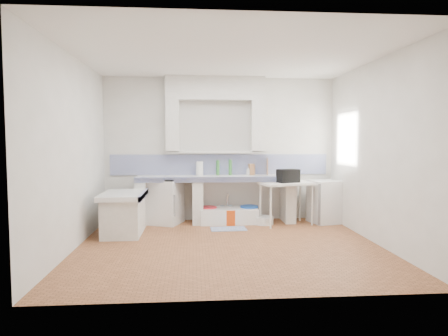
{
  "coord_description": "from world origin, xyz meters",
  "views": [
    {
      "loc": [
        -0.53,
        -5.79,
        1.58
      ],
      "look_at": [
        0.0,
        1.0,
        1.1
      ],
      "focal_mm": 31.71,
      "sensor_mm": 36.0,
      "label": 1
    }
  ],
  "objects": [
    {
      "name": "alcove_mass",
      "position": [
        -0.1,
        1.88,
        2.58
      ],
      "size": [
        1.9,
        0.25,
        0.45
      ],
      "primitive_type": "cube",
      "color": "white",
      "rests_on": "ground"
    },
    {
      "name": "peninsula_top",
      "position": [
        -1.7,
        0.9,
        0.66
      ],
      "size": [
        0.7,
        1.1,
        0.08
      ],
      "primitive_type": "cube",
      "color": "white",
      "rests_on": "ground"
    },
    {
      "name": "water_bottle_a",
      "position": [
        0.03,
        1.85,
        0.15
      ],
      "size": [
        0.08,
        0.08,
        0.31
      ],
      "primitive_type": "cylinder",
      "rotation": [
        0.0,
        0.0,
        0.03
      ],
      "color": "silver",
      "rests_on": "ground"
    },
    {
      "name": "black_bag",
      "position": [
        1.22,
        1.38,
        0.92
      ],
      "size": [
        0.44,
        0.34,
        0.25
      ],
      "primitive_type": "cube",
      "rotation": [
        0.0,
        0.0,
        0.35
      ],
      "color": "black",
      "rests_on": "side_table"
    },
    {
      "name": "side_table",
      "position": [
        1.2,
        1.42,
        0.4
      ],
      "size": [
        1.07,
        0.77,
        0.04
      ],
      "primitive_type": "cube",
      "rotation": [
        0.0,
        0.0,
        0.27
      ],
      "color": "white",
      "rests_on": "ground"
    },
    {
      "name": "counter_pier_mid",
      "position": [
        -0.45,
        1.7,
        0.41
      ],
      "size": [
        0.2,
        0.55,
        0.82
      ],
      "primitive_type": "cube",
      "color": "white",
      "rests_on": "ground"
    },
    {
      "name": "sink",
      "position": [
        0.13,
        1.69,
        0.13
      ],
      "size": [
        1.1,
        0.62,
        0.26
      ],
      "primitive_type": "cube",
      "rotation": [
        0.0,
        0.0,
        0.03
      ],
      "color": "white",
      "rests_on": "ground"
    },
    {
      "name": "floor",
      "position": [
        0.0,
        0.0,
        0.0
      ],
      "size": [
        4.5,
        4.5,
        0.0
      ],
      "primitive_type": "plane",
      "color": "#9A5C36",
      "rests_on": "ground"
    },
    {
      "name": "wall_right",
      "position": [
        2.25,
        0.0,
        1.4
      ],
      "size": [
        0.0,
        4.5,
        4.5
      ],
      "primitive_type": "plane",
      "rotation": [
        1.57,
        0.0,
        -1.57
      ],
      "color": "white",
      "rests_on": "ground"
    },
    {
      "name": "cutting_board",
      "position": [
        0.92,
        1.85,
        1.06
      ],
      "size": [
        0.06,
        0.24,
        0.32
      ],
      "primitive_type": "cube",
      "rotation": [
        0.0,
        0.0,
        -0.17
      ],
      "color": "#99633D",
      "rests_on": "counter_slab"
    },
    {
      "name": "knife_block",
      "position": [
        0.6,
        1.85,
        1.01
      ],
      "size": [
        0.13,
        0.12,
        0.22
      ],
      "primitive_type": "cube",
      "rotation": [
        0.0,
        0.0,
        0.32
      ],
      "color": "#99633D",
      "rests_on": "counter_slab"
    },
    {
      "name": "wall_front",
      "position": [
        0.0,
        -2.0,
        1.4
      ],
      "size": [
        4.5,
        0.0,
        4.5
      ],
      "primitive_type": "plane",
      "rotation": [
        -1.57,
        0.0,
        0.0
      ],
      "color": "white",
      "rests_on": "ground"
    },
    {
      "name": "stove",
      "position": [
        -1.07,
        1.7,
        0.42
      ],
      "size": [
        0.75,
        0.74,
        0.83
      ],
      "primitive_type": "cube",
      "rotation": [
        0.0,
        0.0,
        -0.36
      ],
      "color": "white",
      "rests_on": "ground"
    },
    {
      "name": "peninsula_lip",
      "position": [
        -1.37,
        0.9,
        0.66
      ],
      "size": [
        0.04,
        1.1,
        0.1
      ],
      "primitive_type": "cube",
      "color": "navy",
      "rests_on": "ground"
    },
    {
      "name": "paper_towel",
      "position": [
        -0.41,
        1.85,
        1.03
      ],
      "size": [
        0.15,
        0.15,
        0.27
      ],
      "primitive_type": "cylinder",
      "rotation": [
        0.0,
        0.0,
        0.15
      ],
      "color": "white",
      "rests_on": "counter_slab"
    },
    {
      "name": "lace_valance",
      "position": [
        2.28,
        1.2,
        1.98
      ],
      "size": [
        0.01,
        0.84,
        0.24
      ],
      "primitive_type": "cube",
      "color": "white",
      "rests_on": "ground"
    },
    {
      "name": "green_bottle_a",
      "position": [
        -0.05,
        1.85,
        1.05
      ],
      "size": [
        0.07,
        0.07,
        0.29
      ],
      "primitive_type": "cylinder",
      "rotation": [
        0.0,
        0.0,
        -0.12
      ],
      "color": "#347633",
      "rests_on": "counter_slab"
    },
    {
      "name": "backsplash",
      "position": [
        0.0,
        1.99,
        1.1
      ],
      "size": [
        4.27,
        0.03,
        0.4
      ],
      "primitive_type": "cube",
      "color": "navy",
      "rests_on": "ground"
    },
    {
      "name": "bucket_blue",
      "position": [
        0.54,
        1.66,
        0.16
      ],
      "size": [
        0.43,
        0.43,
        0.32
      ],
      "primitive_type": "cylinder",
      "rotation": [
        0.0,
        0.0,
        0.28
      ],
      "color": "#184CAF",
      "rests_on": "ground"
    },
    {
      "name": "counter_pier_left",
      "position": [
        -1.5,
        1.7,
        0.41
      ],
      "size": [
        0.2,
        0.55,
        0.82
      ],
      "primitive_type": "cube",
      "color": "white",
      "rests_on": "ground"
    },
    {
      "name": "water_bottle_b",
      "position": [
        0.18,
        1.85,
        0.16
      ],
      "size": [
        0.1,
        0.1,
        0.31
      ],
      "primitive_type": "cylinder",
      "rotation": [
        0.0,
        0.0,
        0.3
      ],
      "color": "silver",
      "rests_on": "ground"
    },
    {
      "name": "green_bottle_b",
      "position": [
        0.19,
        1.85,
        1.05
      ],
      "size": [
        0.08,
        0.08,
        0.3
      ],
      "primitive_type": "cylinder",
      "rotation": [
        0.0,
        0.0,
        -0.28
      ],
      "color": "#347633",
      "rests_on": "counter_slab"
    },
    {
      "name": "wall_left",
      "position": [
        -2.25,
        0.0,
        1.4
      ],
      "size": [
        0.0,
        4.5,
        4.5
      ],
      "primitive_type": "plane",
      "rotation": [
        1.57,
        0.0,
        1.57
      ],
      "color": "white",
      "rests_on": "ground"
    },
    {
      "name": "rug",
      "position": [
        0.09,
        1.12,
        0.01
      ],
      "size": [
        0.64,
        0.38,
        0.01
      ],
      "primitive_type": "cube",
      "rotation": [
        0.0,
        0.0,
        0.04
      ],
      "color": "#365795",
      "rests_on": "ground"
    },
    {
      "name": "fridge",
      "position": [
        1.99,
        1.54,
        0.41
      ],
      "size": [
        0.64,
        0.64,
        0.81
      ],
      "primitive_type": "cube",
      "rotation": [
        0.0,
        0.0,
        0.25
      ],
      "color": "white",
      "rests_on": "ground"
    },
    {
      "name": "wall_back",
      "position": [
        0.0,
        2.0,
        1.4
      ],
      "size": [
        4.5,
        0.0,
        4.5
      ],
      "primitive_type": "plane",
      "rotation": [
        1.57,
        0.0,
        0.0
      ],
      "color": "white",
      "rests_on": "ground"
    },
    {
      "name": "bucket_orange",
      "position": [
        0.15,
        1.52,
        0.14
      ],
      "size": [
        0.41,
        0.41,
        0.29
      ],
      "primitive_type": "cylinder",
      "rotation": [
        0.0,
        0.0,
        -0.42
      ],
      "color": "#EB480E",
      "rests_on": "ground"
    },
    {
      "name": "counter_lip",
      "position": [
        -0.1,
        1.42,
        0.86
      ],
      "size": [
        3.0,
        0.04,
        0.1
      ],
      "primitive_type": "cube",
      "color": "navy",
      "rests_on": "ground"
    },
    {
      "name": "peninsula_base",
      "position": [
        -1.7,
        0.9,
        0.31
      ],
      "size": [
        0.6,
        1.0,
        0.62
      ],
      "primitive_type": "cube",
      "color": "white",
      "rests_on": "ground"
    },
    {
      "name": "basin_white",
      "position": [
        0.79,
        1.49,
        0.07
      ],
      "size": [
        0.45,
        0.45,
        0.14
      ],
      "primitive_type": "cylinder",
      "rotation": [
        0.0,
        0.0,
        0.24
      ],
      "color": "white",
      "rests_on": "ground"
    },
    {
      "name": "soap_bottle",
      "position": [
        0.55,
        1.85,
        0.99
      ],
      "size": [
        0.09,
        0.1,
        0.18
      ],
      "primitive_type": "imported",
      "rotation": [
        0.0,
        0.0,
        -0.2
      ],
      "color": "white",
      "rests_on": "counter_slab"
    },
    {
      "name": "window_frame",
      "position": [
        2.42,
        1.2,
        1.6
      ],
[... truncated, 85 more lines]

